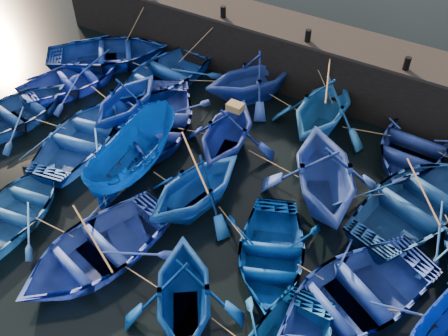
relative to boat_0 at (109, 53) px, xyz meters
The scene contains 29 objects.
ground 11.40m from the boat_0, 39.12° to the right, with size 120.00×120.00×0.00m, color black.
quay_wall 9.46m from the boat_0, 20.57° to the left, with size 26.00×2.50×2.50m, color black.
quay_top 9.64m from the boat_0, 20.57° to the left, with size 26.00×2.50×0.12m, color black.
bollard_1 5.87m from the boat_0, 26.55° to the left, with size 0.24×0.24×0.50m, color black.
bollard_2 9.44m from the boat_0, 15.29° to the left, with size 0.24×0.24×0.50m, color black.
bollard_3 13.26m from the boat_0, 10.66° to the left, with size 0.24×0.24×0.50m, color black.
boat_0 is the anchor object (origin of this frame).
boat_1 3.24m from the boat_0, ahead, with size 3.87×5.41×1.12m, color #113F92.
boat_2 7.20m from the boat_0, ahead, with size 3.63×4.21×2.21m, color navy.
boat_3 10.58m from the boat_0, ahead, with size 3.86×4.47×2.35m, color #1B5DA3.
boat_4 14.15m from the boat_0, ahead, with size 3.72×5.20×1.08m, color navy.
boat_6 2.42m from the boat_0, 88.12° to the right, with size 3.40×4.75×0.99m, color #2038B9.
boat_7 4.62m from the boat_0, 39.19° to the right, with size 3.36×3.89×2.05m, color #0C329C.
boat_8 5.89m from the boat_0, 29.17° to the right, with size 3.85×5.38×1.12m, color #2B43AD.
boat_9 8.53m from the boat_0, 17.50° to the right, with size 3.53×4.10×2.16m, color navy.
boat_10 12.47m from the boat_0, 13.36° to the right, with size 4.16×4.82×2.54m, color #234196.
boat_11 15.21m from the boat_0, ahead, with size 4.05×5.67×1.18m, color navy.
boat_13 5.41m from the boat_0, 91.78° to the right, with size 3.46×4.84×1.00m, color navy.
boat_14 6.10m from the boat_0, 58.11° to the right, with size 3.59×5.02×1.04m, color blue.
boat_15 7.92m from the boat_0, 42.28° to the right, with size 1.79×4.76×1.84m, color #003C94.
boat_16 10.30m from the boat_0, 32.39° to the right, with size 3.47×4.02×2.12m, color #0E4BB8.
boat_17 13.42m from the boat_0, 27.73° to the right, with size 3.12×4.36×0.91m, color navy.
boat_18 15.85m from the boat_0, 23.51° to the right, with size 3.83×5.36×1.11m, color #1E3B97.
boat_21 9.84m from the boat_0, 66.44° to the right, with size 3.16×4.41×0.92m, color #21599A.
boat_22 11.56m from the boat_0, 50.71° to the right, with size 3.74×5.22×1.08m, color blue.
boat_23 13.99m from the boat_0, 40.28° to the right, with size 3.36×3.90×2.05m, color navy.
wooden_crate 8.96m from the boat_0, 16.92° to the right, with size 0.56×0.41×0.27m, color olive.
mooring_ropes 8.95m from the boat_0, 14.46° to the right, with size 17.36×11.61×2.10m.
loose_oars 11.20m from the boat_0, 20.85° to the right, with size 10.02×11.60×1.33m.
Camera 1 is at (6.70, -7.64, 12.63)m, focal length 40.00 mm.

